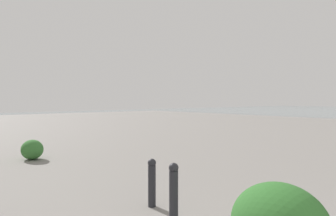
{
  "coord_description": "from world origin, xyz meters",
  "views": [
    {
      "loc": [
        0.11,
        1.77,
        1.66
      ],
      "look_at": [
        9.23,
        -6.03,
        1.33
      ],
      "focal_mm": 31.72,
      "sensor_mm": 36.0,
      "label": 1
    }
  ],
  "objects": [
    {
      "name": "bollard_near",
      "position": [
        3.02,
        -0.81,
        0.43
      ],
      "size": [
        0.13,
        0.13,
        0.83
      ],
      "color": "#232328",
      "rests_on": "ground"
    },
    {
      "name": "bollard_mid",
      "position": [
        3.75,
        -1.01,
        0.39
      ],
      "size": [
        0.13,
        0.13,
        0.75
      ],
      "color": "#232328",
      "rests_on": "ground"
    },
    {
      "name": "shrub_low",
      "position": [
        8.8,
        -0.69,
        0.27
      ],
      "size": [
        0.65,
        0.58,
        0.55
      ],
      "color": "#387533",
      "rests_on": "ground"
    }
  ]
}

